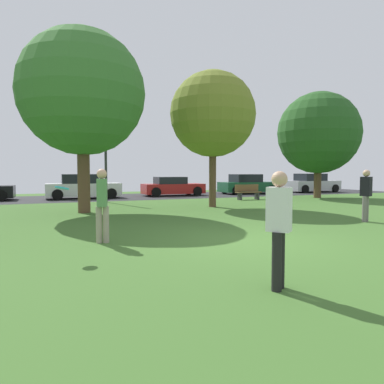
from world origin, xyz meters
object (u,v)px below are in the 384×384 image
parked_car_red (172,187)px  maple_tree_far (82,93)px  parked_car_silver (312,184)px  park_bench (248,192)px  frisbee_disc (62,188)px  birch_tree_lone (213,114)px  person_thrower (279,224)px  parked_car_white (83,187)px  person_walking (366,193)px  street_lamp_post (106,161)px  parked_car_green (247,185)px  oak_tree_left (319,133)px  person_bystander (102,202)px

parked_car_red → maple_tree_far: bearing=-128.7°
parked_car_silver → park_bench: (-9.08, -4.85, -0.23)m
frisbee_disc → birch_tree_lone: bearing=47.4°
person_thrower → parked_car_white: bearing=-36.1°
person_walking → frisbee_disc: person_walking is taller
parked_car_silver → street_lamp_post: bearing=-168.3°
person_walking → park_bench: bearing=-27.9°
person_walking → parked_car_green: size_ratio=0.40×
person_thrower → parked_car_green: (11.13, 19.12, -0.25)m
person_walking → street_lamp_post: size_ratio=0.39×
oak_tree_left → birch_tree_lone: bearing=-162.7°
parked_car_green → street_lamp_post: 11.91m
frisbee_disc → maple_tree_far: bearing=81.6°
parked_car_silver → street_lamp_post: (-17.25, -3.59, 1.56)m
parked_car_white → parked_car_green: (12.10, 0.27, -0.02)m
parked_car_green → parked_car_silver: size_ratio=0.99×
park_bench → street_lamp_post: bearing=-8.8°
parked_car_green → parked_car_silver: bearing=-1.7°
person_bystander → parked_car_red: person_bystander is taller
person_thrower → frisbee_disc: bearing=0.0°
parked_car_white → street_lamp_post: bearing=-75.4°
oak_tree_left → person_thrower: 19.16m
birch_tree_lone → street_lamp_post: birch_tree_lone is taller
person_bystander → parked_car_white: (0.86, 14.57, -0.27)m
frisbee_disc → parked_car_white: size_ratio=0.08×
person_thrower → person_walking: person_walking is taller
parked_car_silver → person_walking: bearing=-125.8°
frisbee_disc → parked_car_red: size_ratio=0.09×
parked_car_red → frisbee_disc: bearing=-116.3°
oak_tree_left → frisbee_disc: size_ratio=18.14×
parked_car_red → parked_car_silver: size_ratio=0.97×
person_bystander → frisbee_disc: 1.34m
parked_car_green → park_bench: (-3.02, -5.02, -0.21)m
frisbee_disc → parked_car_white: 15.59m
parked_car_white → street_lamp_post: 3.93m
park_bench → parked_car_red: bearing=-59.3°
birch_tree_lone → parked_car_white: size_ratio=1.42×
parked_car_silver → street_lamp_post: 17.69m
birch_tree_lone → person_bystander: size_ratio=3.68×
oak_tree_left → parked_car_silver: size_ratio=1.53×
birch_tree_lone → street_lamp_post: bearing=134.3°
parked_car_red → street_lamp_post: size_ratio=0.95×
parked_car_green → park_bench: bearing=-121.0°
person_walking → parked_car_green: 15.27m
maple_tree_far → parked_car_green: (12.77, 8.32, -4.15)m
parked_car_silver → parked_car_white: bearing=-179.7°
frisbee_disc → parked_car_green: 20.99m
person_bystander → park_bench: person_bystander is taller
person_walking → parked_car_white: (-7.74, 14.36, -0.27)m
parked_car_green → person_bystander: bearing=-131.1°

